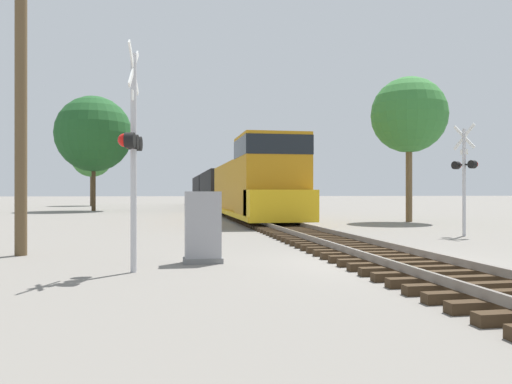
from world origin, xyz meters
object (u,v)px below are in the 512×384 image
Objects in this scene: crossing_signal_near at (132,146)px; utility_pole at (21,87)px; tree_deep_background at (92,157)px; crossing_signal_far at (465,170)px; tree_far_right at (409,115)px; relay_cabinet at (203,228)px; tree_mid_background at (94,134)px; freight_train at (223,189)px.

crossing_signal_near is 0.55× the size of utility_pole.
tree_deep_background is (-5.17, 48.53, 1.62)m from utility_pole.
tree_far_right is (2.24, 8.58, 3.38)m from crossing_signal_far.
relay_cabinet is at bearing -25.70° from utility_pole.
tree_deep_background is (-8.12, 51.76, 3.34)m from crossing_signal_near.
relay_cabinet is 51.82m from tree_deep_background.
tree_deep_background reaches higher than utility_pole.
utility_pole is at bearing -85.31° from tree_mid_background.
crossing_signal_far is at bearing 27.87° from relay_cabinet.
crossing_signal_near is 52.49m from tree_deep_background.
relay_cabinet is at bearing -79.27° from tree_deep_background.
crossing_signal_far is at bearing -78.00° from freight_train.
crossing_signal_near is 0.58× the size of tree_far_right.
freight_train is at bearing -7.26° from crossing_signal_far.
crossing_signal_far is at bearing -66.77° from tree_deep_background.
freight_train is 5.86× the size of utility_pole.
tree_mid_background reaches higher than tree_deep_background.
relay_cabinet is 19.05m from tree_far_right.
tree_mid_background is at bearing -162.98° from crossing_signal_near.
freight_train is at bearing 74.27° from utility_pole.
relay_cabinet is at bearing -131.30° from tree_far_right.
freight_train is at bearing 82.79° from relay_cabinet.
utility_pole is at bearing -83.92° from tree_deep_background.
tree_far_right is (12.13, 13.81, 4.98)m from relay_cabinet.
tree_deep_background is at bearing 3.96° from crossing_signal_far.
freight_train is at bearing 113.29° from tree_far_right.
utility_pole reaches higher than tree_far_right.
freight_train is 6.16× the size of tree_far_right.
tree_mid_background is (-6.99, 33.25, 5.82)m from relay_cabinet.
utility_pole is at bearing 82.94° from crossing_signal_far.
tree_far_right reaches higher than crossing_signal_near.
tree_mid_background is at bearing -81.46° from tree_deep_background.
crossing_signal_far is 0.41× the size of tree_mid_background.
tree_mid_background is 1.18× the size of tree_deep_background.
relay_cabinet is (-4.11, -32.45, -1.08)m from freight_train.
tree_deep_background is at bearing -163.17° from crossing_signal_near.
relay_cabinet is 0.21× the size of tree_far_right.
utility_pole is (-14.33, -3.10, 1.85)m from crossing_signal_far.
crossing_signal_near is 4.69m from utility_pole.
tree_mid_background is at bearing 134.52° from tree_far_right.
utility_pole is (-8.54, -30.32, 2.38)m from freight_train.
tree_mid_background reaches higher than relay_cabinet.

